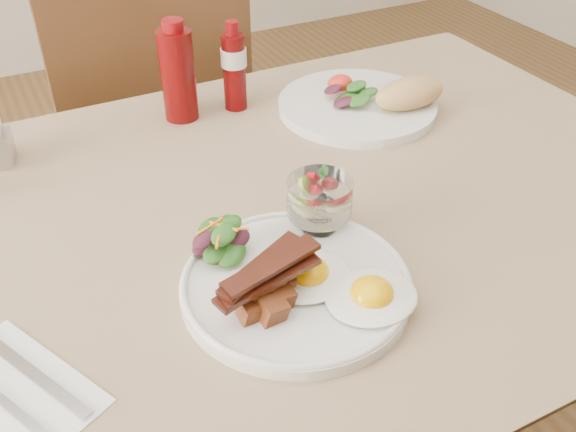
% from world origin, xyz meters
% --- Properties ---
extents(table, '(1.33, 0.88, 0.75)m').
position_xyz_m(table, '(0.00, 0.00, 0.66)').
color(table, '#513019').
rests_on(table, ground).
extents(chair_far, '(0.42, 0.42, 0.93)m').
position_xyz_m(chair_far, '(0.00, 0.66, 0.52)').
color(chair_far, '#513019').
rests_on(chair_far, ground).
extents(main_plate, '(0.28, 0.28, 0.02)m').
position_xyz_m(main_plate, '(-0.05, -0.17, 0.76)').
color(main_plate, silver).
rests_on(main_plate, table).
extents(fried_eggs, '(0.18, 0.19, 0.03)m').
position_xyz_m(fried_eggs, '(-0.01, -0.21, 0.78)').
color(fried_eggs, white).
rests_on(fried_eggs, main_plate).
extents(bacon_potato_pile, '(0.14, 0.09, 0.06)m').
position_xyz_m(bacon_potato_pile, '(-0.10, -0.19, 0.80)').
color(bacon_potato_pile, brown).
rests_on(bacon_potato_pile, main_plate).
extents(side_salad, '(0.08, 0.07, 0.04)m').
position_xyz_m(side_salad, '(-0.11, -0.08, 0.79)').
color(side_salad, '#1A4312').
rests_on(side_salad, main_plate).
extents(fruit_cup, '(0.09, 0.09, 0.09)m').
position_xyz_m(fruit_cup, '(0.03, -0.09, 0.82)').
color(fruit_cup, white).
rests_on(fruit_cup, main_plate).
extents(second_plate, '(0.29, 0.29, 0.07)m').
position_xyz_m(second_plate, '(0.29, 0.19, 0.77)').
color(second_plate, silver).
rests_on(second_plate, table).
extents(ketchup_bottle, '(0.08, 0.08, 0.18)m').
position_xyz_m(ketchup_bottle, '(-0.02, 0.32, 0.83)').
color(ketchup_bottle, '#530406').
rests_on(ketchup_bottle, table).
extents(hot_sauce_bottle, '(0.05, 0.05, 0.16)m').
position_xyz_m(hot_sauce_bottle, '(0.08, 0.31, 0.83)').
color(hot_sauce_bottle, '#530406').
rests_on(hot_sauce_bottle, table).
extents(napkin_cutlery, '(0.18, 0.21, 0.01)m').
position_xyz_m(napkin_cutlery, '(-0.37, -0.17, 0.75)').
color(napkin_cutlery, white).
rests_on(napkin_cutlery, table).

